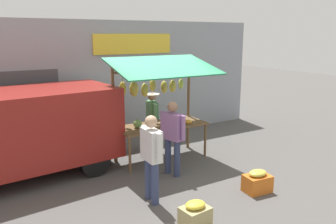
{
  "coord_description": "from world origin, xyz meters",
  "views": [
    {
      "loc": [
        4.0,
        6.89,
        3.01
      ],
      "look_at": [
        0.0,
        0.3,
        1.25
      ],
      "focal_mm": 36.39,
      "sensor_mm": 36.0,
      "label": 1
    }
  ],
  "objects": [
    {
      "name": "produce_crate_side",
      "position": [
        -0.69,
        2.53,
        0.21
      ],
      "size": [
        0.55,
        0.42,
        0.45
      ],
      "color": "#D1661E",
      "rests_on": "ground"
    },
    {
      "name": "vendor_with_sunhat",
      "position": [
        -0.15,
        -0.75,
        0.9
      ],
      "size": [
        0.4,
        0.65,
        1.54
      ],
      "rotation": [
        0.0,
        0.0,
        1.33
      ],
      "color": "#232328",
      "rests_on": "ground"
    },
    {
      "name": "shopper_in_grey_tee",
      "position": [
        0.29,
        0.96,
        0.95
      ],
      "size": [
        0.34,
        0.68,
        1.63
      ],
      "rotation": [
        0.0,
        0.0,
        -1.31
      ],
      "color": "navy",
      "rests_on": "ground"
    },
    {
      "name": "shopper_in_striped_shirt",
      "position": [
        1.26,
        1.8,
        0.94
      ],
      "size": [
        0.24,
        0.7,
        1.63
      ],
      "rotation": [
        0.0,
        0.0,
        -1.61
      ],
      "color": "navy",
      "rests_on": "ground"
    },
    {
      "name": "market_stall",
      "position": [
        0.02,
        -0.06,
        1.55
      ],
      "size": [
        2.5,
        1.46,
        2.5
      ],
      "color": "brown",
      "rests_on": "ground"
    },
    {
      "name": "ground_plane",
      "position": [
        0.0,
        0.0,
        0.0
      ],
      "size": [
        40.0,
        40.0,
        0.0
      ],
      "primitive_type": "plane",
      "color": "#514F4C"
    },
    {
      "name": "parked_van",
      "position": [
        3.47,
        -0.54,
        1.12
      ],
      "size": [
        4.54,
        2.21,
        1.88
      ],
      "rotation": [
        0.0,
        0.0,
        0.08
      ],
      "color": "maroon",
      "rests_on": "ground"
    },
    {
      "name": "produce_crate_near",
      "position": [
        1.05,
        2.87,
        0.19
      ],
      "size": [
        0.48,
        0.4,
        0.41
      ],
      "color": "tan",
      "rests_on": "ground"
    },
    {
      "name": "street_backdrop",
      "position": [
        0.05,
        -2.2,
        1.7
      ],
      "size": [
        9.0,
        0.3,
        3.4
      ],
      "color": "#8C939E",
      "rests_on": "ground"
    }
  ]
}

